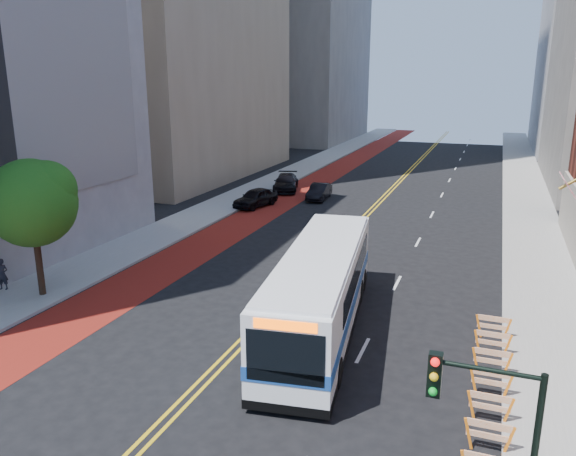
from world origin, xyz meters
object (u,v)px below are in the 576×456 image
(car_a, at_px, (256,198))
(car_b, at_px, (319,192))
(street_tree, at_px, (33,200))
(transit_bus, at_px, (321,289))
(traffic_signal, at_px, (488,431))
(pedestrian, at_px, (2,274))
(car_c, at_px, (286,183))

(car_a, bearing_deg, car_b, 61.94)
(street_tree, relative_size, transit_bus, 0.50)
(traffic_signal, xyz_separation_m, pedestrian, (-23.01, 9.34, -2.78))
(traffic_signal, bearing_deg, car_a, 120.92)
(street_tree, distance_m, pedestrian, 4.62)
(street_tree, xyz_separation_m, car_b, (6.02, 26.33, -4.23))
(traffic_signal, distance_m, car_a, 36.54)
(traffic_signal, distance_m, pedestrian, 24.99)
(car_b, bearing_deg, street_tree, -105.58)
(car_b, distance_m, car_c, 4.80)
(pedestrian, bearing_deg, transit_bus, -14.30)
(car_a, distance_m, pedestrian, 22.32)
(car_a, xyz_separation_m, car_c, (0.00, 7.17, -0.00))
(car_c, bearing_deg, car_b, -47.97)
(car_c, bearing_deg, street_tree, -109.92)
(transit_bus, bearing_deg, pedestrian, 177.10)
(car_a, height_order, car_c, car_a)
(street_tree, height_order, car_a, street_tree)
(traffic_signal, height_order, car_a, traffic_signal)
(car_a, distance_m, car_c, 7.17)
(traffic_signal, xyz_separation_m, car_b, (-14.64, 35.88, -3.04))
(street_tree, xyz_separation_m, transit_bus, (13.91, 1.13, -3.02))
(transit_bus, xyz_separation_m, car_a, (-11.96, 20.56, -1.11))
(car_a, height_order, pedestrian, pedestrian)
(pedestrian, bearing_deg, street_tree, -13.85)
(street_tree, relative_size, traffic_signal, 1.32)
(pedestrian, bearing_deg, car_a, 59.88)
(street_tree, bearing_deg, pedestrian, -174.83)
(transit_bus, xyz_separation_m, car_c, (-11.96, 27.73, -1.12))
(car_b, xyz_separation_m, pedestrian, (-8.37, -26.54, 0.27))
(car_b, bearing_deg, car_a, -134.02)
(car_b, bearing_deg, transit_bus, -75.32)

